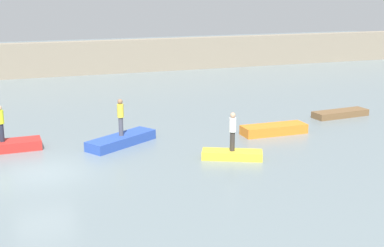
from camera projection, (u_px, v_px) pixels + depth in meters
ground_plane at (42, 173)px, 22.13m from camera, size 120.00×120.00×0.00m
embankment_wall at (17, 61)px, 45.30m from camera, size 80.00×1.20×2.98m
rowboat_red at (3, 146)px, 25.10m from camera, size 3.54×1.24×0.46m
rowboat_blue at (121, 140)px, 26.06m from camera, size 3.84×2.98×0.48m
rowboat_yellow at (232, 155)px, 23.98m from camera, size 2.86×1.99×0.37m
rowboat_orange at (274, 129)px, 28.05m from camera, size 3.52×1.14×0.50m
rowboat_brown at (340, 114)px, 31.83m from camera, size 3.62×1.30×0.39m
person_yellow_shirt at (121, 115)px, 25.74m from camera, size 0.32×0.32×1.84m
person_white_shirt at (233, 129)px, 23.68m from camera, size 0.32×0.32×1.78m
person_hiviz_shirt at (1, 122)px, 24.80m from camera, size 0.32×0.32×1.75m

